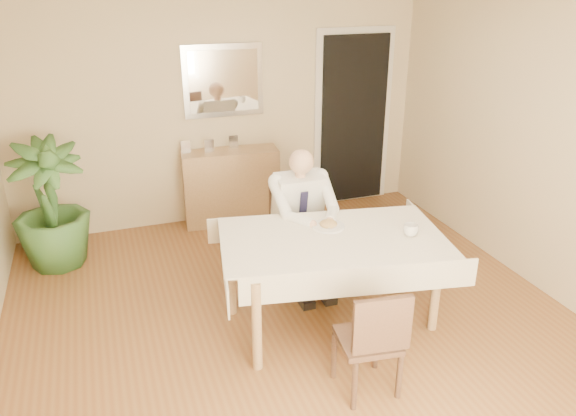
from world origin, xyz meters
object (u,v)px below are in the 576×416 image
object	(u,v)px
chair_far	(294,226)
chair_near	(373,338)
dining_table	(332,247)
coffee_mug	(411,230)
seated_man	(305,215)
sideboard	(231,186)
potted_palm	(50,205)

from	to	relation	value
chair_far	chair_near	bearing A→B (deg)	-94.11
dining_table	coffee_mug	distance (m)	0.61
dining_table	coffee_mug	size ratio (longest dim) A/B	16.46
dining_table	seated_man	bearing A→B (deg)	100.13
dining_table	chair_far	size ratio (longest dim) A/B	2.27
chair_far	sideboard	distance (m)	1.33
chair_near	seated_man	distance (m)	1.49
chair_near	potted_palm	world-z (taller)	potted_palm
chair_far	coffee_mug	distance (m)	1.24
chair_near	dining_table	bearing A→B (deg)	91.60
coffee_mug	sideboard	bearing A→B (deg)	109.63
chair_far	sideboard	world-z (taller)	same
chair_far	potted_palm	xyz separation A→B (m)	(-2.09, 0.88, 0.15)
potted_palm	chair_near	bearing A→B (deg)	-52.67
sideboard	potted_palm	xyz separation A→B (m)	(-1.83, -0.43, 0.20)
dining_table	coffee_mug	world-z (taller)	coffee_mug
chair_far	sideboard	size ratio (longest dim) A/B	0.80
seated_man	dining_table	bearing A→B (deg)	-90.00
chair_far	seated_man	distance (m)	0.36
chair_near	sideboard	xyz separation A→B (m)	(-0.18, 3.05, -0.03)
seated_man	potted_palm	distance (m)	2.39
sideboard	potted_palm	bearing A→B (deg)	-161.44
seated_man	sideboard	world-z (taller)	seated_man
dining_table	chair_near	size ratio (longest dim) A/B	2.35
dining_table	chair_near	xyz separation A→B (m)	(-0.09, -0.87, -0.22)
seated_man	coffee_mug	world-z (taller)	seated_man
sideboard	potted_palm	distance (m)	1.89
chair_far	chair_near	xyz separation A→B (m)	(-0.09, -1.75, -0.02)
dining_table	chair_near	world-z (taller)	chair_near
dining_table	coffee_mug	xyz separation A→B (m)	(0.57, -0.17, 0.13)
dining_table	potted_palm	distance (m)	2.73
chair_near	sideboard	world-z (taller)	sideboard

